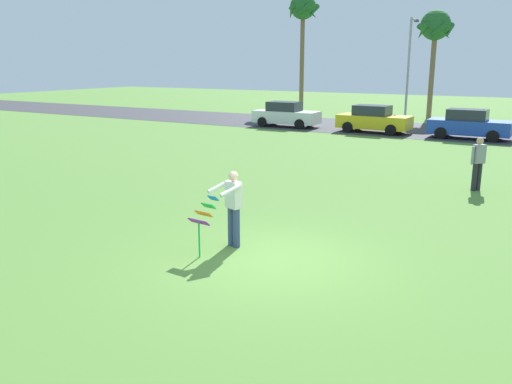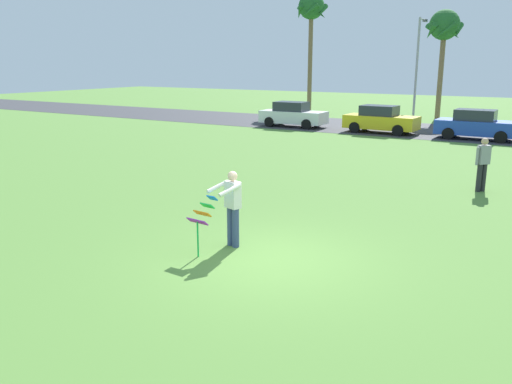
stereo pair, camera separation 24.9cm
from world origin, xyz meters
name	(u,v)px [view 1 (the left image)]	position (x,y,z in m)	size (l,w,h in m)	color
ground_plane	(272,260)	(0.00, 0.00, 0.00)	(120.00, 120.00, 0.00)	#568438
road_strip	(463,133)	(0.00, 23.73, 0.01)	(120.00, 8.00, 0.01)	#38383D
person_kite_flyer	(233,206)	(-1.18, 0.35, 0.95)	(0.69, 0.76, 1.73)	#384772
kite_held	(204,216)	(-1.42, -0.43, 0.87)	(0.52, 0.66, 1.26)	blue
parked_car_white	(286,115)	(-10.47, 21.33, 0.77)	(4.24, 1.91, 1.60)	white
parked_car_yellow	(374,119)	(-4.69, 21.34, 0.77)	(4.26, 1.95, 1.60)	yellow
parked_car_blue	(469,125)	(0.60, 21.33, 0.77)	(4.21, 1.86, 1.60)	#2347B7
palm_tree_left_near	(303,12)	(-14.39, 31.95, 8.02)	(2.58, 2.71, 9.52)	brown
palm_tree_right_near	(435,30)	(-3.59, 30.94, 6.30)	(2.58, 2.71, 7.65)	brown
streetlight_pole	(409,63)	(-4.70, 28.70, 4.00)	(0.24, 1.65, 7.00)	#9E9EA3
person_walker_near	(478,162)	(2.76, 8.86, 0.93)	(0.40, 0.46, 1.73)	#26262B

